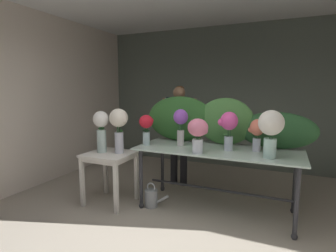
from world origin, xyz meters
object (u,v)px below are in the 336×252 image
(vase_rosy_hydrangea, at_px, (198,132))
(vase_white_roses_tall, at_px, (101,128))
(florist, at_px, (179,125))
(vase_violet_freesia, at_px, (181,123))
(vase_coral_lilies, at_px, (257,132))
(side_table_white, at_px, (110,160))
(watering_can, at_px, (152,198))
(display_table_glass, at_px, (217,158))
(vase_crimson_tulips, at_px, (146,126))
(vase_ivory_roses, at_px, (271,129))
(vase_fuchsia_anemones, at_px, (229,126))
(vase_cream_lisianthus_tall, at_px, (119,125))

(vase_rosy_hydrangea, height_order, vase_white_roses_tall, vase_white_roses_tall)
(florist, height_order, vase_violet_freesia, florist)
(vase_coral_lilies, bearing_deg, side_table_white, -167.43)
(vase_rosy_hydrangea, height_order, watering_can, vase_rosy_hydrangea)
(display_table_glass, distance_m, vase_crimson_tulips, 1.05)
(vase_white_roses_tall, distance_m, watering_can, 1.20)
(vase_white_roses_tall, bearing_deg, watering_can, 9.09)
(display_table_glass, relative_size, vase_ivory_roses, 3.88)
(florist, relative_size, vase_white_roses_tall, 2.85)
(vase_fuchsia_anemones, xyz_separation_m, vase_rosy_hydrangea, (-0.31, -0.30, -0.05))
(display_table_glass, distance_m, vase_rosy_hydrangea, 0.54)
(vase_coral_lilies, distance_m, vase_white_roses_tall, 2.09)
(florist, height_order, vase_crimson_tulips, florist)
(vase_violet_freesia, height_order, vase_coral_lilies, vase_violet_freesia)
(vase_crimson_tulips, distance_m, vase_cream_lisianthus_tall, 0.38)
(display_table_glass, bearing_deg, side_table_white, -165.68)
(vase_fuchsia_anemones, height_order, vase_cream_lisianthus_tall, vase_cream_lisianthus_tall)
(vase_coral_lilies, bearing_deg, vase_fuchsia_anemones, -164.49)
(side_table_white, bearing_deg, vase_fuchsia_anemones, 11.94)
(vase_ivory_roses, relative_size, watering_can, 1.54)
(vase_ivory_roses, relative_size, vase_rosy_hydrangea, 1.28)
(vase_white_roses_tall, bearing_deg, florist, 55.36)
(vase_ivory_roses, relative_size, vase_crimson_tulips, 1.29)
(vase_rosy_hydrangea, bearing_deg, florist, 122.07)
(vase_ivory_roses, bearing_deg, florist, 147.62)
(vase_violet_freesia, height_order, vase_white_roses_tall, vase_violet_freesia)
(side_table_white, distance_m, vase_ivory_roses, 2.16)
(side_table_white, relative_size, vase_fuchsia_anemones, 1.48)
(florist, bearing_deg, vase_violet_freesia, -66.78)
(vase_coral_lilies, bearing_deg, vase_cream_lisianthus_tall, -168.36)
(display_table_glass, height_order, side_table_white, display_table_glass)
(vase_coral_lilies, bearing_deg, vase_white_roses_tall, -168.23)
(vase_crimson_tulips, bearing_deg, vase_cream_lisianthus_tall, -156.89)
(display_table_glass, height_order, vase_fuchsia_anemones, vase_fuchsia_anemones)
(vase_ivory_roses, xyz_separation_m, vase_fuchsia_anemones, (-0.51, 0.18, -0.02))
(display_table_glass, xyz_separation_m, vase_rosy_hydrangea, (-0.17, -0.33, 0.39))
(watering_can, bearing_deg, vase_crimson_tulips, 143.08)
(vase_rosy_hydrangea, bearing_deg, vase_crimson_tulips, 167.90)
(vase_rosy_hydrangea, bearing_deg, vase_ivory_roses, 7.85)
(vase_coral_lilies, xyz_separation_m, watering_can, (-1.32, -0.31, -0.96))
(florist, height_order, vase_fuchsia_anemones, florist)
(vase_fuchsia_anemones, relative_size, vase_cream_lisianthus_tall, 0.79)
(florist, height_order, vase_rosy_hydrangea, florist)
(vase_crimson_tulips, bearing_deg, vase_white_roses_tall, -161.16)
(vase_ivory_roses, distance_m, watering_can, 1.82)
(vase_coral_lilies, distance_m, watering_can, 1.66)
(display_table_glass, xyz_separation_m, florist, (-0.82, 0.71, 0.31))
(vase_rosy_hydrangea, xyz_separation_m, vase_crimson_tulips, (-0.79, 0.17, 0.00))
(side_table_white, relative_size, vase_violet_freesia, 1.45)
(side_table_white, bearing_deg, vase_rosy_hydrangea, 1.67)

